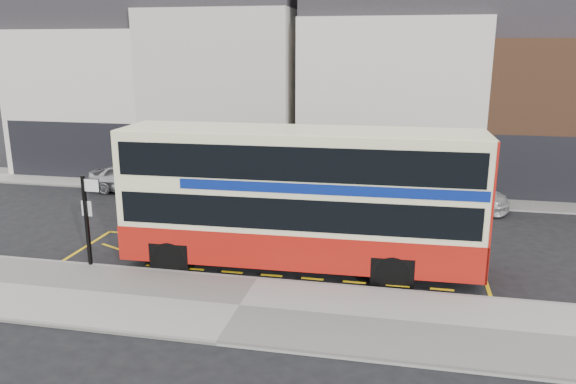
% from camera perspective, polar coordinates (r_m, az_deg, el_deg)
% --- Properties ---
extents(ground, '(120.00, 120.00, 0.00)m').
position_cam_1_polar(ground, '(18.09, -2.84, -8.68)').
color(ground, black).
rests_on(ground, ground).
extents(pavement, '(40.00, 4.00, 0.15)m').
position_cam_1_polar(pavement, '(16.05, -4.94, -11.59)').
color(pavement, '#A09D98').
rests_on(pavement, ground).
extents(kerb, '(40.00, 0.15, 0.15)m').
position_cam_1_polar(kerb, '(17.73, -3.15, -8.92)').
color(kerb, gray).
rests_on(kerb, ground).
extents(far_pavement, '(50.00, 3.00, 0.15)m').
position_cam_1_polar(far_pavement, '(28.30, 2.72, 0.10)').
color(far_pavement, '#A09D98').
rests_on(far_pavement, ground).
extents(road_markings, '(14.00, 3.40, 0.01)m').
position_cam_1_polar(road_markings, '(19.53, -1.66, -6.86)').
color(road_markings, yellow).
rests_on(road_markings, ground).
extents(terrace_far_left, '(8.00, 8.01, 10.80)m').
position_cam_1_polar(terrace_far_left, '(35.84, -18.28, 10.15)').
color(terrace_far_left, silver).
rests_on(terrace_far_left, ground).
extents(terrace_left, '(8.00, 8.01, 11.80)m').
position_cam_1_polar(terrace_left, '(32.60, -5.80, 11.31)').
color(terrace_left, silver).
rests_on(terrace_left, ground).
extents(terrace_green_shop, '(9.00, 8.01, 11.30)m').
position_cam_1_polar(terrace_green_shop, '(31.14, 10.50, 10.53)').
color(terrace_green_shop, silver).
rests_on(terrace_green_shop, ground).
extents(terrace_right, '(9.00, 8.01, 10.30)m').
position_cam_1_polar(terrace_right, '(32.24, 26.83, 8.47)').
color(terrace_right, brown).
rests_on(terrace_right, ground).
extents(double_decker_bus, '(11.60, 2.95, 4.61)m').
position_cam_1_polar(double_decker_bus, '(18.14, 1.34, -0.49)').
color(double_decker_bus, '#FFF9C2').
rests_on(double_decker_bus, ground).
extents(bus_stop_post, '(0.75, 0.13, 3.01)m').
position_cam_1_polar(bus_stop_post, '(19.23, -19.68, -1.93)').
color(bus_stop_post, black).
rests_on(bus_stop_post, pavement).
extents(car_silver, '(4.37, 1.92, 1.46)m').
position_cam_1_polar(car_silver, '(29.24, -15.53, 1.38)').
color(car_silver, silver).
rests_on(car_silver, ground).
extents(car_grey, '(3.90, 2.08, 1.22)m').
position_cam_1_polar(car_grey, '(25.70, 5.42, -0.21)').
color(car_grey, '#3C4044').
rests_on(car_grey, ground).
extents(car_white, '(5.54, 3.32, 1.50)m').
position_cam_1_polar(car_white, '(26.46, 16.09, 0.02)').
color(car_white, silver).
rests_on(car_white, ground).
extents(street_tree_left, '(2.85, 2.85, 6.16)m').
position_cam_1_polar(street_tree_left, '(34.60, -23.44, 8.52)').
color(street_tree_left, '#312316').
rests_on(street_tree_left, ground).
extents(street_tree_right, '(2.68, 2.68, 5.78)m').
position_cam_1_polar(street_tree_right, '(28.56, 15.31, 7.64)').
color(street_tree_right, '#312316').
rests_on(street_tree_right, ground).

